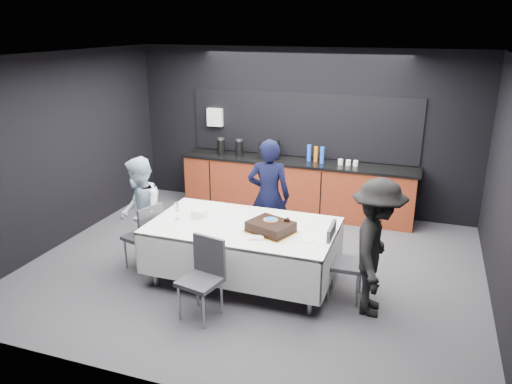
{
  "coord_description": "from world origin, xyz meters",
  "views": [
    {
      "loc": [
        2.07,
        -5.8,
        3.19
      ],
      "look_at": [
        0.0,
        0.1,
        1.05
      ],
      "focal_mm": 35.0,
      "sensor_mm": 36.0,
      "label": 1
    }
  ],
  "objects_px": {
    "plate_stack": "(199,213)",
    "person_right": "(376,248)",
    "cake_assembly": "(271,227)",
    "person_center": "(269,196)",
    "party_table": "(243,235)",
    "chair_near": "(204,272)",
    "champagne_flute": "(176,208)",
    "chair_right": "(339,257)",
    "chair_left": "(146,232)",
    "person_left": "(140,213)"
  },
  "relations": [
    {
      "from": "chair_near",
      "to": "person_left",
      "type": "relative_size",
      "value": 0.61
    },
    {
      "from": "cake_assembly",
      "to": "plate_stack",
      "type": "height_order",
      "value": "cake_assembly"
    },
    {
      "from": "chair_near",
      "to": "plate_stack",
      "type": "bearing_deg",
      "value": 117.74
    },
    {
      "from": "cake_assembly",
      "to": "plate_stack",
      "type": "bearing_deg",
      "value": 170.83
    },
    {
      "from": "chair_left",
      "to": "person_right",
      "type": "height_order",
      "value": "person_right"
    },
    {
      "from": "plate_stack",
      "to": "chair_near",
      "type": "distance_m",
      "value": 1.11
    },
    {
      "from": "party_table",
      "to": "chair_near",
      "type": "height_order",
      "value": "chair_near"
    },
    {
      "from": "plate_stack",
      "to": "chair_left",
      "type": "height_order",
      "value": "chair_left"
    },
    {
      "from": "chair_right",
      "to": "person_right",
      "type": "xyz_separation_m",
      "value": [
        0.43,
        -0.19,
        0.27
      ]
    },
    {
      "from": "party_table",
      "to": "chair_near",
      "type": "xyz_separation_m",
      "value": [
        -0.13,
        -0.88,
        -0.11
      ]
    },
    {
      "from": "champagne_flute",
      "to": "chair_left",
      "type": "xyz_separation_m",
      "value": [
        -0.47,
        -0.02,
        -0.4
      ]
    },
    {
      "from": "person_center",
      "to": "person_right",
      "type": "relative_size",
      "value": 1.04
    },
    {
      "from": "cake_assembly",
      "to": "person_right",
      "type": "xyz_separation_m",
      "value": [
        1.26,
        -0.08,
        -0.05
      ]
    },
    {
      "from": "chair_left",
      "to": "person_right",
      "type": "xyz_separation_m",
      "value": [
        2.99,
        -0.06,
        0.27
      ]
    },
    {
      "from": "plate_stack",
      "to": "champagne_flute",
      "type": "distance_m",
      "value": 0.31
    },
    {
      "from": "champagne_flute",
      "to": "person_right",
      "type": "bearing_deg",
      "value": -1.77
    },
    {
      "from": "chair_left",
      "to": "person_center",
      "type": "xyz_separation_m",
      "value": [
        1.36,
        1.1,
        0.3
      ]
    },
    {
      "from": "party_table",
      "to": "chair_near",
      "type": "bearing_deg",
      "value": -98.64
    },
    {
      "from": "plate_stack",
      "to": "person_right",
      "type": "relative_size",
      "value": 0.13
    },
    {
      "from": "cake_assembly",
      "to": "person_left",
      "type": "height_order",
      "value": "person_left"
    },
    {
      "from": "cake_assembly",
      "to": "person_left",
      "type": "relative_size",
      "value": 0.43
    },
    {
      "from": "plate_stack",
      "to": "person_left",
      "type": "relative_size",
      "value": 0.14
    },
    {
      "from": "party_table",
      "to": "person_left",
      "type": "distance_m",
      "value": 1.46
    },
    {
      "from": "cake_assembly",
      "to": "champagne_flute",
      "type": "distance_m",
      "value": 1.27
    },
    {
      "from": "person_left",
      "to": "person_right",
      "type": "height_order",
      "value": "person_right"
    },
    {
      "from": "party_table",
      "to": "chair_left",
      "type": "height_order",
      "value": "chair_left"
    },
    {
      "from": "chair_near",
      "to": "person_right",
      "type": "xyz_separation_m",
      "value": [
        1.8,
        0.69,
        0.27
      ]
    },
    {
      "from": "chair_near",
      "to": "person_left",
      "type": "height_order",
      "value": "person_left"
    },
    {
      "from": "party_table",
      "to": "champagne_flute",
      "type": "relative_size",
      "value": 10.36
    },
    {
      "from": "chair_near",
      "to": "person_center",
      "type": "height_order",
      "value": "person_center"
    },
    {
      "from": "person_left",
      "to": "person_right",
      "type": "distance_m",
      "value": 3.12
    },
    {
      "from": "chair_near",
      "to": "party_table",
      "type": "bearing_deg",
      "value": 81.36
    },
    {
      "from": "party_table",
      "to": "cake_assembly",
      "type": "xyz_separation_m",
      "value": [
        0.4,
        -0.11,
        0.21
      ]
    },
    {
      "from": "cake_assembly",
      "to": "chair_right",
      "type": "xyz_separation_m",
      "value": [
        0.83,
        0.11,
        -0.31
      ]
    },
    {
      "from": "champagne_flute",
      "to": "person_right",
      "type": "relative_size",
      "value": 0.14
    },
    {
      "from": "plate_stack",
      "to": "chair_right",
      "type": "relative_size",
      "value": 0.23
    },
    {
      "from": "person_right",
      "to": "champagne_flute",
      "type": "bearing_deg",
      "value": 86.03
    },
    {
      "from": "chair_right",
      "to": "chair_near",
      "type": "height_order",
      "value": "same"
    },
    {
      "from": "chair_left",
      "to": "chair_right",
      "type": "relative_size",
      "value": 1.0
    },
    {
      "from": "chair_right",
      "to": "person_left",
      "type": "bearing_deg",
      "value": -179.0
    },
    {
      "from": "cake_assembly",
      "to": "chair_left",
      "type": "xyz_separation_m",
      "value": [
        -1.73,
        -0.02,
        -0.31
      ]
    },
    {
      "from": "chair_left",
      "to": "person_center",
      "type": "bearing_deg",
      "value": 38.92
    },
    {
      "from": "plate_stack",
      "to": "chair_left",
      "type": "xyz_separation_m",
      "value": [
        -0.7,
        -0.19,
        -0.3
      ]
    },
    {
      "from": "party_table",
      "to": "person_center",
      "type": "relative_size",
      "value": 1.39
    },
    {
      "from": "person_center",
      "to": "champagne_flute",
      "type": "bearing_deg",
      "value": 38.88
    },
    {
      "from": "plate_stack",
      "to": "chair_right",
      "type": "distance_m",
      "value": 1.88
    },
    {
      "from": "party_table",
      "to": "cake_assembly",
      "type": "distance_m",
      "value": 0.46
    },
    {
      "from": "person_right",
      "to": "person_center",
      "type": "bearing_deg",
      "value": 52.44
    },
    {
      "from": "plate_stack",
      "to": "chair_near",
      "type": "relative_size",
      "value": 0.23
    },
    {
      "from": "party_table",
      "to": "plate_stack",
      "type": "distance_m",
      "value": 0.66
    }
  ]
}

